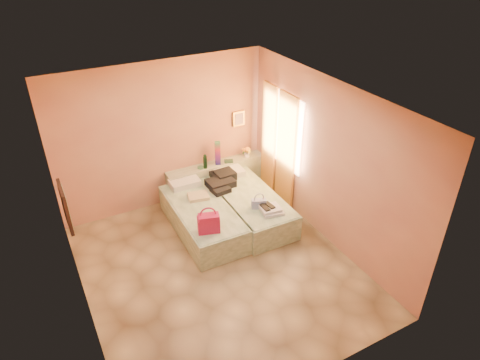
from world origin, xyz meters
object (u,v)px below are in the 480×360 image
object	(u,v)px
headboard_ledge	(217,178)
green_book	(229,161)
water_bottle	(205,162)
bed_left	(203,218)
blue_handbag	(259,204)
flower_vase	(247,151)
towel_stack	(272,210)
magenta_handbag	(208,223)
bed_right	(249,206)

from	to	relation	value
headboard_ledge	green_book	bearing A→B (deg)	-12.54
headboard_ledge	water_bottle	world-z (taller)	water_bottle
bed_left	blue_handbag	xyz separation A→B (m)	(0.86, -0.49, 0.33)
flower_vase	towel_stack	xyz separation A→B (m)	(-0.47, -1.74, -0.22)
magenta_handbag	blue_handbag	world-z (taller)	magenta_handbag
headboard_ledge	bed_left	bearing A→B (deg)	-126.50
green_book	bed_right	bearing A→B (deg)	-74.45
headboard_ledge	magenta_handbag	size ratio (longest dim) A/B	5.87
bed_right	towel_stack	size ratio (longest dim) A/B	5.71
bed_right	towel_stack	distance (m)	0.72
blue_handbag	flower_vase	bearing A→B (deg)	90.83
green_book	flower_vase	world-z (taller)	flower_vase
magenta_handbag	towel_stack	size ratio (longest dim) A/B	1.00
headboard_ledge	blue_handbag	xyz separation A→B (m)	(0.08, -1.54, 0.26)
magenta_handbag	bed_right	bearing A→B (deg)	46.22
water_bottle	magenta_handbag	xyz separation A→B (m)	(-0.70, -1.66, -0.12)
bed_left	towel_stack	distance (m)	1.26
bed_left	green_book	size ratio (longest dim) A/B	11.42
bed_right	flower_vase	xyz separation A→B (m)	(0.54, 1.09, 0.52)
headboard_ledge	blue_handbag	size ratio (longest dim) A/B	8.03
bed_right	green_book	xyz separation A→B (m)	(0.12, 1.06, 0.41)
green_book	towel_stack	size ratio (longest dim) A/B	0.50
green_book	flower_vase	distance (m)	0.44
flower_vase	blue_handbag	distance (m)	1.63
headboard_ledge	blue_handbag	bearing A→B (deg)	-86.98
bed_left	magenta_handbag	world-z (taller)	magenta_handbag
flower_vase	blue_handbag	bearing A→B (deg)	-111.62
green_book	towel_stack	world-z (taller)	green_book
bed_left	flower_vase	bearing A→B (deg)	35.95
bed_right	flower_vase	size ratio (longest dim) A/B	8.02
bed_right	magenta_handbag	bearing A→B (deg)	-149.91
bed_right	blue_handbag	bearing A→B (deg)	-96.62
green_book	bed_left	bearing A→B (deg)	-114.29
water_bottle	towel_stack	size ratio (longest dim) A/B	0.79
bed_left	flower_vase	xyz separation A→B (m)	(1.46, 1.02, 0.52)
water_bottle	towel_stack	bearing A→B (deg)	-74.74
bed_right	towel_stack	xyz separation A→B (m)	(0.07, -0.65, 0.30)
flower_vase	magenta_handbag	size ratio (longest dim) A/B	0.71
bed_left	blue_handbag	world-z (taller)	blue_handbag
towel_stack	bed_left	bearing A→B (deg)	143.64
bed_right	flower_vase	distance (m)	1.32
bed_left	green_book	world-z (taller)	green_book
bed_right	water_bottle	xyz separation A→B (m)	(-0.40, 1.05, 0.54)
bed_left	bed_right	size ratio (longest dim) A/B	1.00
bed_left	water_bottle	xyz separation A→B (m)	(0.52, 0.98, 0.54)
blue_handbag	towel_stack	distance (m)	0.27
bed_left	headboard_ledge	bearing A→B (deg)	54.53
headboard_ledge	towel_stack	bearing A→B (deg)	-83.39
bed_left	towel_stack	world-z (taller)	towel_stack
blue_handbag	headboard_ledge	bearing A→B (deg)	115.48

